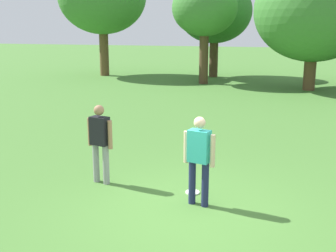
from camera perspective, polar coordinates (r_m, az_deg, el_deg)
The scene contains 7 objects.
ground_plane at distance 7.61m, azimuth 2.55°, elevation -11.34°, with size 120.00×120.00×0.00m, color #447530.
person_thrower at distance 7.52m, azimuth 4.22°, elevation -3.97°, with size 0.59×0.31×1.64m.
person_catcher at distance 8.68m, azimuth -9.16°, elevation -1.72°, with size 0.59×0.31×1.64m.
frisbee at distance 8.35m, azimuth 3.32°, elevation -8.92°, with size 0.28×0.28×0.03m, color white.
tree_broad_center at distance 27.09m, azimuth 6.33°, elevation 15.11°, with size 4.59×4.59×6.01m.
tree_far_right at distance 23.83m, azimuth 4.98°, elevation 15.49°, with size 3.57×3.57×5.64m.
tree_slender_mid at distance 22.43m, azimuth 19.17°, elevation 14.50°, with size 5.85×5.85×6.39m.
Camera 1 is at (1.59, -6.72, 3.18)m, focal length 45.13 mm.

